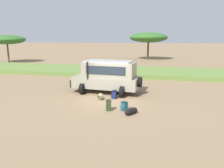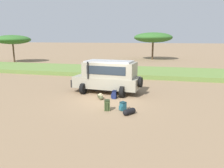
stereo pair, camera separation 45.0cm
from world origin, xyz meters
name	(u,v)px [view 2 (the right image)]	position (x,y,z in m)	size (l,w,h in m)	color
ground_plane	(108,101)	(0.00, 0.00, 0.00)	(320.00, 320.00, 0.00)	#8C7051
grass_bank	(134,72)	(0.00, 11.75, 0.22)	(120.00, 7.00, 0.44)	olive
safari_vehicle	(108,76)	(-0.57, 2.25, 1.29)	(5.43, 3.03, 2.44)	gray
backpack_beside_front_wheel	(107,105)	(0.45, -1.78, 0.31)	(0.36, 0.47, 0.63)	#42562D
backpack_cluster_center	(114,95)	(0.25, 0.76, 0.27)	(0.40, 0.39, 0.56)	navy
backpack_near_rear_wheel	(123,106)	(1.33, -1.59, 0.25)	(0.44, 0.45, 0.51)	#235B6B
duffel_bag_low_black_case	(100,97)	(-0.66, 0.48, 0.15)	(0.60, 0.84, 0.39)	#4C5133
duffel_bag_soft_canvas	(129,112)	(1.80, -2.16, 0.16)	(0.64, 0.77, 0.43)	black
acacia_tree_far_left	(12,40)	(-21.61, 18.82, 3.78)	(6.18, 5.28, 4.55)	brown
acacia_tree_left_mid	(153,38)	(1.01, 29.29, 4.13)	(7.19, 6.80, 5.08)	brown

